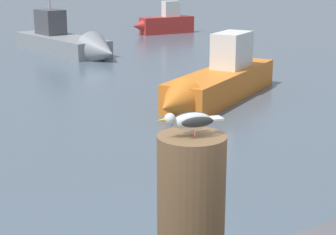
{
  "coord_description": "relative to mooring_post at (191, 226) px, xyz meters",
  "views": [
    {
      "loc": [
        -1.67,
        -2.86,
        3.38
      ],
      "look_at": [
        0.11,
        -0.12,
        2.49
      ],
      "focal_mm": 60.28,
      "sensor_mm": 36.0,
      "label": 1
    }
  ],
  "objects": [
    {
      "name": "boat_grey",
      "position": [
        6.86,
        17.65,
        -1.45
      ],
      "size": [
        2.13,
        6.14,
        5.18
      ],
      "color": "gray",
      "rests_on": "ground_plane"
    },
    {
      "name": "mooring_post",
      "position": [
        0.0,
        0.0,
        0.0
      ],
      "size": [
        0.4,
        0.4,
        1.12
      ],
      "primitive_type": "cylinder",
      "color": "#4C3823",
      "rests_on": "harbor_quay"
    },
    {
      "name": "boat_red",
      "position": [
        13.4,
        21.29,
        -1.35
      ],
      "size": [
        3.29,
        0.94,
        3.76
      ],
      "color": "#B72D28",
      "rests_on": "ground_plane"
    },
    {
      "name": "boat_orange",
      "position": [
        6.85,
        8.58,
        -1.4
      ],
      "size": [
        5.31,
        3.47,
        1.75
      ],
      "color": "orange",
      "rests_on": "ground_plane"
    },
    {
      "name": "seagull",
      "position": [
        -0.01,
        0.0,
        0.65
      ],
      "size": [
        0.39,
        0.19,
        0.14
      ],
      "color": "#C67260",
      "rests_on": "mooring_post"
    }
  ]
}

